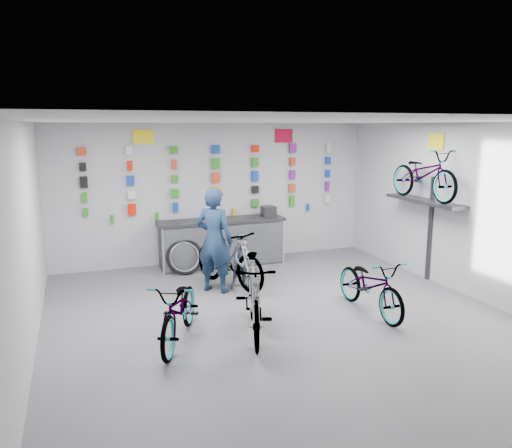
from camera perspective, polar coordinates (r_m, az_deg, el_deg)
name	(u,v)px	position (r m, az deg, el deg)	size (l,w,h in m)	color
floor	(288,325)	(7.63, 3.72, -11.49)	(8.00, 8.00, 0.00)	#525257
ceiling	(291,121)	(7.05, 4.03, 11.66)	(8.00, 8.00, 0.00)	white
wall_back	(215,193)	(10.92, -4.66, 3.54)	(7.00, 7.00, 0.00)	silver
wall_left	(23,247)	(6.63, -25.05, -2.41)	(8.00, 8.00, 0.00)	silver
wall_right	(481,213)	(9.17, 24.32, 1.14)	(8.00, 8.00, 0.00)	silver
counter	(222,243)	(10.67, -3.92, -2.17)	(2.70, 0.66, 1.00)	black
merch_wall	(216,180)	(10.81, -4.61, 5.08)	(5.54, 0.08, 1.55)	#2A8919
wall_bracket	(425,205)	(9.94, 18.79, 2.03)	(0.39, 1.90, 2.00)	#333338
sign_left	(143,137)	(10.51, -12.76, 9.69)	(0.42, 0.02, 0.30)	yellow
sign_right	(284,136)	(11.34, 3.21, 10.02)	(0.42, 0.02, 0.30)	red
sign_side	(436,142)	(9.93, 19.91, 8.84)	(0.02, 0.40, 0.30)	yellow
bike_left	(180,310)	(6.99, -8.69, -9.68)	(0.62, 1.77, 0.93)	gray
bike_center	(254,297)	(7.09, -0.23, -8.36)	(0.53, 1.88, 1.13)	gray
bike_right	(371,285)	(8.16, 12.96, -6.80)	(0.61, 1.76, 0.92)	gray
bike_service	(229,257)	(9.22, -3.10, -3.83)	(0.52, 1.85, 1.11)	gray
bike_wall	(424,174)	(9.82, 18.65, 5.41)	(0.63, 1.80, 0.95)	gray
clerk	(215,240)	(8.89, -4.76, -1.85)	(0.69, 0.45, 1.89)	#172B47
customer	(243,261)	(9.15, -1.48, -4.25)	(0.49, 0.38, 1.01)	slate
spare_wheel	(185,257)	(10.14, -8.16, -3.74)	(0.75, 0.34, 0.73)	black
register	(269,211)	(10.89, 1.44, 1.48)	(0.28, 0.30, 0.22)	black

